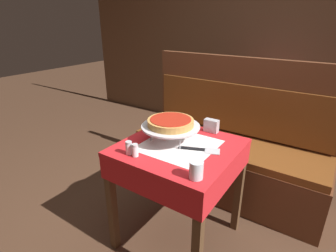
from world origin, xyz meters
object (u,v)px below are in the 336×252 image
at_px(dining_table_rear, 265,100).
at_px(pepper_shaker, 135,150).
at_px(condiment_caddy, 260,85).
at_px(pizza_server, 200,150).
at_px(salt_shaker, 129,148).
at_px(deep_dish_pizza, 171,122).
at_px(pizza_pan_stand, 171,127).
at_px(napkin_holder, 211,126).
at_px(booth_bench, 227,155).
at_px(water_glass_near, 196,170).
at_px(dining_table_front, 179,161).

xyz_separation_m(dining_table_rear, pepper_shaker, (-0.23, -1.98, 0.16)).
relative_size(dining_table_rear, condiment_caddy, 5.33).
distance_m(pizza_server, salt_shaker, 0.43).
bearing_deg(deep_dish_pizza, pizza_pan_stand, 14.04).
distance_m(pizza_server, napkin_holder, 0.31).
distance_m(pizza_pan_stand, napkin_holder, 0.33).
height_order(pizza_server, condiment_caddy, condiment_caddy).
xyz_separation_m(pizza_pan_stand, napkin_holder, (0.15, 0.29, -0.06)).
height_order(booth_bench, deep_dish_pizza, booth_bench).
relative_size(water_glass_near, napkin_holder, 0.93).
height_order(dining_table_rear, napkin_holder, napkin_holder).
relative_size(deep_dish_pizza, condiment_caddy, 2.09).
height_order(deep_dish_pizza, condiment_caddy, deep_dish_pizza).
height_order(pizza_pan_stand, salt_shaker, pizza_pan_stand).
distance_m(dining_table_front, dining_table_rear, 1.72).
relative_size(deep_dish_pizza, salt_shaker, 3.65).
bearing_deg(dining_table_rear, napkin_holder, -90.60).
xyz_separation_m(pizza_server, water_glass_near, (0.12, -0.28, 0.04)).
xyz_separation_m(pizza_server, napkin_holder, (-0.07, 0.30, 0.04)).
bearing_deg(napkin_holder, deep_dish_pizza, -117.75).
distance_m(booth_bench, water_glass_near, 1.15).
relative_size(dining_table_front, pepper_shaker, 9.78).
xyz_separation_m(deep_dish_pizza, water_glass_near, (0.34, -0.29, -0.09)).
height_order(booth_bench, pepper_shaker, booth_bench).
bearing_deg(deep_dish_pizza, dining_table_rear, 84.38).
distance_m(dining_table_front, napkin_holder, 0.35).
distance_m(deep_dish_pizza, pizza_server, 0.26).
distance_m(deep_dish_pizza, salt_shaker, 0.32).
bearing_deg(dining_table_front, pizza_pan_stand, 166.24).
bearing_deg(deep_dish_pizza, booth_bench, 80.56).
bearing_deg(salt_shaker, condiment_caddy, 84.95).
height_order(dining_table_front, water_glass_near, water_glass_near).
bearing_deg(salt_shaker, water_glass_near, -0.21).
bearing_deg(water_glass_near, pizza_server, 113.34).
bearing_deg(pizza_server, water_glass_near, -66.66).
bearing_deg(pizza_server, dining_table_rear, 91.83).
xyz_separation_m(pizza_pan_stand, condiment_caddy, (0.07, 1.75, -0.07)).
height_order(water_glass_near, condiment_caddy, condiment_caddy).
bearing_deg(dining_table_front, napkin_holder, 76.29).
bearing_deg(condiment_caddy, pepper_shaker, -93.71).
height_order(pizza_pan_stand, pepper_shaker, pizza_pan_stand).
bearing_deg(dining_table_rear, deep_dish_pizza, -95.62).
distance_m(deep_dish_pizza, napkin_holder, 0.34).
bearing_deg(pepper_shaker, booth_bench, 79.94).
bearing_deg(napkin_holder, pizza_pan_stand, -117.75).
bearing_deg(condiment_caddy, water_glass_near, -82.51).
relative_size(dining_table_front, booth_bench, 0.45).
bearing_deg(condiment_caddy, pizza_pan_stand, -92.39).
height_order(booth_bench, condiment_caddy, booth_bench).
bearing_deg(booth_bench, salt_shaker, -102.61).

